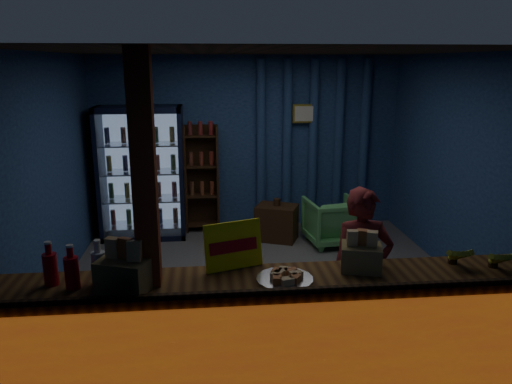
{
  "coord_description": "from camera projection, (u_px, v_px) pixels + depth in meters",
  "views": [
    {
      "loc": [
        -0.63,
        -5.27,
        2.5
      ],
      "look_at": [
        -0.11,
        -0.2,
        1.16
      ],
      "focal_mm": 35.0,
      "sensor_mm": 36.0,
      "label": 1
    }
  ],
  "objects": [
    {
      "name": "banana_bunches",
      "position": [
        492.0,
        255.0,
        3.88
      ],
      "size": [
        0.81,
        0.31,
        0.18
      ],
      "color": "yellow",
      "rests_on": "counter"
    },
    {
      "name": "shopkeeper",
      "position": [
        361.0,
        272.0,
        4.31
      ],
      "size": [
        0.54,
        0.36,
        1.48
      ],
      "primitive_type": "imported",
      "rotation": [
        0.0,
        0.0,
        0.01
      ],
      "color": "maroon",
      "rests_on": "ground"
    },
    {
      "name": "pastry_tray",
      "position": [
        285.0,
        278.0,
        3.63
      ],
      "size": [
        0.42,
        0.42,
        0.07
      ],
      "color": "silver",
      "rests_on": "counter"
    },
    {
      "name": "curtain_folds",
      "position": [
        313.0,
        143.0,
        7.59
      ],
      "size": [
        1.74,
        0.14,
        2.5
      ],
      "color": "navy",
      "rests_on": "room_walls"
    },
    {
      "name": "bottle_shelf",
      "position": [
        202.0,
        179.0,
        7.48
      ],
      "size": [
        0.5,
        0.28,
        1.6
      ],
      "color": "#3C2313",
      "rests_on": "ground"
    },
    {
      "name": "framed_picture",
      "position": [
        305.0,
        114.0,
        7.42
      ],
      "size": [
        0.36,
        0.04,
        0.28
      ],
      "color": "gold",
      "rests_on": "room_walls"
    },
    {
      "name": "soda_bottles",
      "position": [
        74.0,
        268.0,
        3.53
      ],
      "size": [
        0.44,
        0.18,
        0.33
      ],
      "color": "#B70C14",
      "rests_on": "counter"
    },
    {
      "name": "ground",
      "position": [
        264.0,
        285.0,
        5.77
      ],
      "size": [
        4.6,
        4.6,
        0.0
      ],
      "primitive_type": "plane",
      "color": "#515154",
      "rests_on": "ground"
    },
    {
      "name": "snack_box_left",
      "position": [
        125.0,
        271.0,
        3.47
      ],
      "size": [
        0.43,
        0.39,
        0.37
      ],
      "color": "olive",
      "rests_on": "counter"
    },
    {
      "name": "snack_box_centre",
      "position": [
        361.0,
        255.0,
        3.81
      ],
      "size": [
        0.35,
        0.32,
        0.32
      ],
      "color": "olive",
      "rests_on": "counter"
    },
    {
      "name": "counter",
      "position": [
        293.0,
        335.0,
        3.81
      ],
      "size": [
        4.4,
        0.57,
        0.99
      ],
      "color": "brown",
      "rests_on": "ground"
    },
    {
      "name": "green_chair",
      "position": [
        332.0,
        221.0,
        7.01
      ],
      "size": [
        0.79,
        0.8,
        0.65
      ],
      "primitive_type": "imported",
      "rotation": [
        0.0,
        0.0,
        3.27
      ],
      "color": "#5BB761",
      "rests_on": "ground"
    },
    {
      "name": "room_walls",
      "position": [
        264.0,
        151.0,
        5.37
      ],
      "size": [
        4.6,
        4.6,
        4.6
      ],
      "color": "navy",
      "rests_on": "ground"
    },
    {
      "name": "support_post",
      "position": [
        148.0,
        237.0,
        3.5
      ],
      "size": [
        0.16,
        0.16,
        2.6
      ],
      "primitive_type": "cube",
      "color": "maroon",
      "rests_on": "ground"
    },
    {
      "name": "side_table",
      "position": [
        277.0,
        222.0,
        7.17
      ],
      "size": [
        0.68,
        0.59,
        0.61
      ],
      "color": "#3C2313",
      "rests_on": "ground"
    },
    {
      "name": "yellow_sign",
      "position": [
        233.0,
        245.0,
        3.82
      ],
      "size": [
        0.46,
        0.23,
        0.37
      ],
      "color": "#FFFB0D",
      "rests_on": "counter"
    },
    {
      "name": "beverage_cooler",
      "position": [
        143.0,
        173.0,
        7.22
      ],
      "size": [
        1.2,
        0.62,
        1.9
      ],
      "color": "black",
      "rests_on": "ground"
    }
  ]
}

